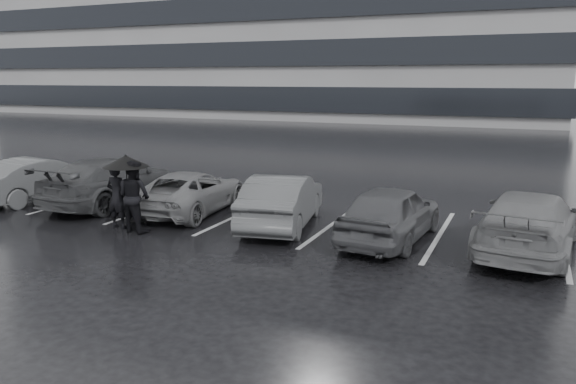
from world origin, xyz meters
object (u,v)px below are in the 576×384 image
Objects in this scene: car_west_d at (42,179)px; pedestrian_right at (134,196)px; car_west_c at (114,181)px; pedestrian_left at (117,196)px; car_west_b at (191,192)px; car_east at (529,222)px; car_main at (391,213)px; car_west_a at (282,200)px.

car_west_d is 5.49m from pedestrian_right.
pedestrian_left is (2.00, -2.20, 0.12)m from car_west_c.
car_west_b is 2.57× the size of pedestrian_left.
car_west_b is at bearing -164.10° from car_west_d.
pedestrian_left reaches higher than car_east.
car_west_c reaches higher than car_main.
car_west_a is 0.84× the size of car_west_c.
car_west_b is 2.37× the size of pedestrian_right.
car_west_a reaches higher than car_east.
car_west_b is (-3.09, 0.40, -0.09)m from car_west_a.
car_west_c is at bearing 5.52° from car_east.
car_west_c reaches higher than car_west_b.
pedestrian_right is at bearing 19.36° from car_east.
car_west_d is at bearing 4.09° from car_main.
car_west_a is 2.30× the size of pedestrian_right.
car_west_a is at bearing -154.50° from pedestrian_left.
car_west_c is at bearing 1.20° from car_main.
car_east is at bearing -168.28° from car_west_d.
pedestrian_right is at bearing 20.30° from car_west_a.
car_west_c is at bearing -159.87° from car_west_d.
car_west_a is 5.86m from car_west_c.
car_main reaches higher than car_west_b.
car_west_a is 8.37m from car_west_d.
car_west_c is at bearing -14.33° from car_west_a.
car_west_c is (-8.78, 0.57, 0.04)m from car_main.
car_west_a is 0.89× the size of car_east.
car_main is at bearing 164.91° from car_west_a.
car_west_d is (-8.37, -0.06, -0.01)m from car_west_a.
car_west_d is (-2.52, -0.41, -0.04)m from car_west_c.
car_west_a is 5.98m from car_east.
car_main is 2.94m from car_west_a.
car_west_b is 5.30m from car_west_d.
pedestrian_right reaches higher than car_west_c.
car_west_a reaches higher than car_west_d.
car_east is (5.97, 0.14, -0.00)m from car_west_a.
car_main is at bearing -169.85° from car_west_d.
car_west_c is 2.74× the size of pedestrian_right.
pedestrian_left reaches higher than car_west_c.
car_west_b is 1.05× the size of car_west_d.
car_east is at bearing -178.96° from car_west_c.
car_west_c is 3.49m from pedestrian_right.
car_west_b is at bearing -176.91° from car_west_c.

